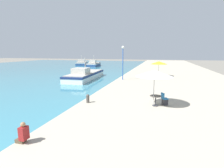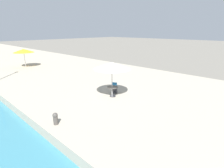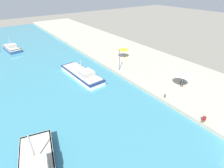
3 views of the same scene
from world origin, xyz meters
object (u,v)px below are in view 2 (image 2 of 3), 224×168
cafe_chair_left (115,89)px  mooring_bollard (55,118)px  cafe_umbrella_pink (112,66)px  cafe_umbrella_white (24,51)px  cafe_table (113,89)px

cafe_chair_left → mooring_bollard: bearing=-110.7°
cafe_umbrella_pink → mooring_bollard: bearing=-174.2°
cafe_umbrella_pink → cafe_umbrella_white: size_ratio=1.01×
cafe_umbrella_white → cafe_table: cafe_umbrella_white is taller
cafe_umbrella_pink → cafe_umbrella_white: cafe_umbrella_pink is taller
cafe_table → cafe_chair_left: (0.63, 0.36, -0.21)m
cafe_table → mooring_bollard: (-4.94, -0.55, -0.18)m
cafe_umbrella_pink → cafe_chair_left: bearing=28.9°
cafe_umbrella_pink → mooring_bollard: size_ratio=3.95×
cafe_umbrella_white → mooring_bollard: size_ratio=3.90×
cafe_umbrella_pink → cafe_table: bearing=24.2°
mooring_bollard → cafe_table: bearing=6.3°
mooring_bollard → cafe_chair_left: bearing=9.3°
cafe_umbrella_pink → cafe_chair_left: cafe_umbrella_pink is taller
cafe_umbrella_pink → cafe_table: (0.15, 0.07, -1.80)m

